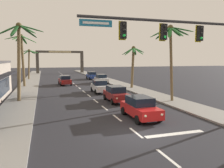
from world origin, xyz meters
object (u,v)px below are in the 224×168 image
sedan_third_in_queue (116,94)px  sedan_parked_nearest_kerb (101,79)px  traffic_signal_mast (188,45)px  town_gateway_arch (60,59)px  palm_right_third (133,59)px  palm_left_third (22,51)px  palm_left_farthest (29,58)px  palm_right_second (171,42)px  palm_left_second (19,45)px  sedan_parked_mid_kerb (92,75)px  sedan_oncoming_far (65,80)px  sedan_fifth_in_queue (100,86)px  sedan_lead_at_stop_bar (140,107)px

sedan_third_in_queue → sedan_parked_nearest_kerb: same height
traffic_signal_mast → town_gateway_arch: traffic_signal_mast is taller
traffic_signal_mast → palm_right_third: size_ratio=1.57×
sedan_third_in_queue → palm_left_third: bearing=122.8°
palm_left_farthest → palm_right_second: (15.61, -31.70, 1.47)m
sedan_parked_nearest_kerb → palm_right_second: (2.27, -20.08, 5.50)m
palm_left_second → sedan_parked_mid_kerb: bearing=61.8°
sedan_oncoming_far → traffic_signal_mast: bearing=-79.8°
traffic_signal_mast → sedan_parked_mid_kerb: traffic_signal_mast is taller
sedan_fifth_in_queue → palm_left_second: palm_left_second is taller
palm_left_second → palm_right_third: palm_left_second is taller
traffic_signal_mast → palm_right_third: (4.71, 19.96, -0.83)m
town_gateway_arch → sedan_oncoming_far: bearing=-93.1°
traffic_signal_mast → palm_left_third: (-11.72, 26.86, 0.43)m
palm_left_second → town_gateway_arch: size_ratio=0.56×
traffic_signal_mast → sedan_parked_mid_kerb: (1.96, 37.41, -4.58)m
palm_right_third → palm_left_second: bearing=-157.3°
sedan_parked_nearest_kerb → sedan_parked_mid_kerb: same height
sedan_lead_at_stop_bar → town_gateway_arch: 57.44m
sedan_lead_at_stop_bar → sedan_third_in_queue: size_ratio=1.00×
sedan_fifth_in_queue → palm_left_third: (-10.49, 9.44, 5.00)m
sedan_fifth_in_queue → sedan_parked_mid_kerb: same height
sedan_fifth_in_queue → palm_left_third: size_ratio=0.52×
sedan_parked_nearest_kerb → palm_right_third: bearing=-72.3°
sedan_fifth_in_queue → town_gateway_arch: town_gateway_arch is taller
traffic_signal_mast → sedan_parked_mid_kerb: bearing=87.0°
sedan_parked_mid_kerb → palm_right_third: 18.06m
sedan_lead_at_stop_bar → palm_left_third: bearing=113.7°
sedan_parked_nearest_kerb → palm_left_farthest: palm_left_farthest is taller
palm_left_third → palm_right_second: (15.91, -18.25, 0.50)m
palm_left_third → palm_right_third: 17.87m
sedan_third_in_queue → sedan_parked_nearest_kerb: (3.10, 18.17, 0.00)m
sedan_lead_at_stop_bar → palm_right_third: 17.88m
sedan_oncoming_far → sedan_parked_nearest_kerb: 6.96m
sedan_parked_mid_kerb → sedan_parked_nearest_kerb: bearing=-90.2°
palm_left_third → sedan_fifth_in_queue: bearing=-42.0°
palm_right_second → palm_left_second: bearing=162.3°
sedan_parked_nearest_kerb → sedan_parked_mid_kerb: (0.04, 8.72, 0.00)m
traffic_signal_mast → sedan_oncoming_far: bearing=100.2°
sedan_parked_mid_kerb → palm_left_farthest: bearing=167.8°
palm_left_second → palm_left_farthest: bearing=91.1°
palm_left_third → palm_right_second: bearing=-48.9°
sedan_parked_mid_kerb → palm_right_second: size_ratio=0.55×
traffic_signal_mast → sedan_fifth_in_queue: size_ratio=2.30×
sedan_third_in_queue → sedan_parked_nearest_kerb: bearing=80.3°
sedan_parked_mid_kerb → town_gateway_arch: town_gateway_arch is taller
palm_left_second → town_gateway_arch: bearing=80.8°
sedan_third_in_queue → palm_right_third: size_ratio=0.68×
palm_left_third → palm_right_second: 24.22m
sedan_fifth_in_queue → palm_left_second: size_ratio=0.54×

